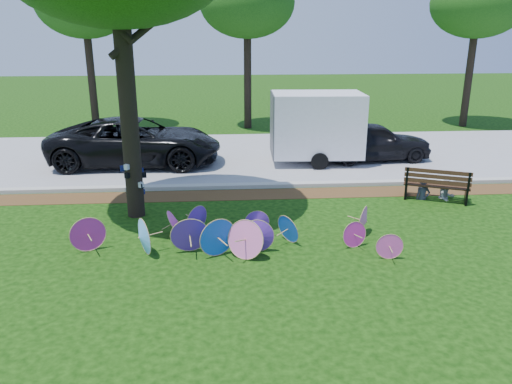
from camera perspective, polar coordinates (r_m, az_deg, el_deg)
ground at (r=10.53m, az=-1.95°, el=-8.12°), size 90.00×90.00×0.00m
mulch_strip at (r=14.70m, az=-2.64°, el=-0.33°), size 90.00×1.00×0.01m
curb at (r=15.34m, az=-2.72°, el=0.69°), size 90.00×0.30×0.12m
street at (r=19.36m, az=-3.04°, el=4.21°), size 90.00×8.00×0.01m
parasol_pile at (r=11.08m, az=-3.52°, el=-4.59°), size 7.15×2.07×0.87m
black_van at (r=18.36m, az=-13.57°, el=5.62°), size 6.07×2.91×1.67m
dark_pickup at (r=18.97m, az=13.19°, el=5.67°), size 4.32×2.04×1.43m
cargo_trailer at (r=18.15m, az=6.96°, el=7.70°), size 3.26×2.15×2.82m
park_bench at (r=15.06m, az=19.94°, el=0.90°), size 1.94×1.36×0.95m
person_left at (r=14.94m, az=18.68°, el=1.30°), size 0.42×0.28×1.15m
person_right at (r=15.22m, az=21.11°, el=1.28°), size 0.63×0.54×1.12m
bg_trees at (r=24.60m, az=1.78°, el=20.72°), size 22.68×5.11×7.40m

